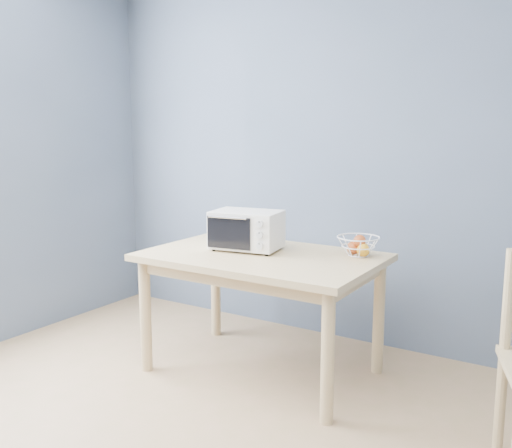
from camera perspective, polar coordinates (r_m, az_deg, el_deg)
The scene contains 4 objects.
room at distance 2.16m, azimuth -15.70°, elevation 3.75°, with size 4.01×4.51×2.61m.
dining_table at distance 3.49m, azimuth 0.57°, elevation -4.65°, with size 1.40×0.90×0.75m.
toaster_oven at distance 3.56m, azimuth -1.20°, elevation -0.53°, with size 0.46×0.37×0.25m.
fruit_basket at distance 3.45m, azimuth 10.27°, elevation -2.11°, with size 0.32×0.32×0.13m.
Camera 1 is at (1.60, -1.45, 1.51)m, focal length 40.00 mm.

